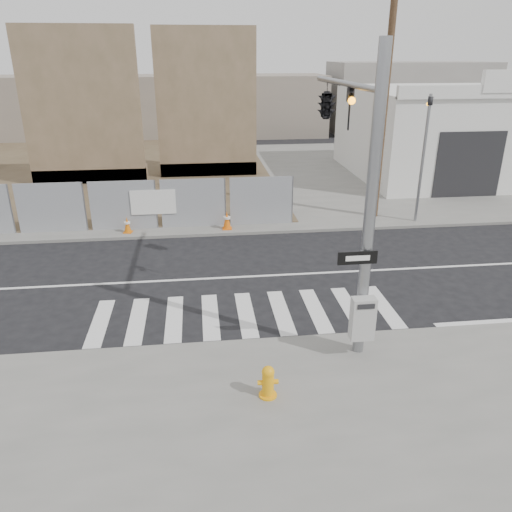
{
  "coord_description": "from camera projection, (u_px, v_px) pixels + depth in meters",
  "views": [
    {
      "loc": [
        -1.18,
        -14.78,
        6.84
      ],
      "look_at": [
        0.39,
        -1.64,
        1.4
      ],
      "focal_mm": 35.0,
      "sensor_mm": 36.0,
      "label": 1
    }
  ],
  "objects": [
    {
      "name": "utility_pole_right",
      "position": [
        385.0,
        95.0,
        20.1
      ],
      "size": [
        1.6,
        0.28,
        10.0
      ],
      "color": "brown",
      "rests_on": "sidewalk_far"
    },
    {
      "name": "auto_shop",
      "position": [
        460.0,
        132.0,
        28.79
      ],
      "size": [
        12.0,
        10.2,
        5.95
      ],
      "color": "silver",
      "rests_on": "sidewalk_far"
    },
    {
      "name": "signal_pole",
      "position": [
        339.0,
        138.0,
        12.89
      ],
      "size": [
        0.96,
        5.87,
        7.0
      ],
      "color": "gray",
      "rests_on": "sidewalk_near"
    },
    {
      "name": "far_signal_pole",
      "position": [
        425.0,
        141.0,
        20.09
      ],
      "size": [
        0.16,
        0.2,
        5.6
      ],
      "color": "gray",
      "rests_on": "sidewalk_far"
    },
    {
      "name": "sidewalk_far",
      "position": [
        218.0,
        177.0,
        29.14
      ],
      "size": [
        50.0,
        20.0,
        0.12
      ],
      "primitive_type": "cube",
      "color": "slate",
      "rests_on": "ground"
    },
    {
      "name": "traffic_cone_d",
      "position": [
        227.0,
        220.0,
        20.27
      ],
      "size": [
        0.4,
        0.4,
        0.74
      ],
      "rotation": [
        0.0,
        0.0,
        -0.05
      ],
      "color": "orange",
      "rests_on": "sidewalk_far"
    },
    {
      "name": "traffic_cone_c",
      "position": [
        127.0,
        225.0,
        19.87
      ],
      "size": [
        0.38,
        0.38,
        0.64
      ],
      "rotation": [
        0.0,
        0.0,
        -0.17
      ],
      "color": "#D6660B",
      "rests_on": "sidewalk_far"
    },
    {
      "name": "ground",
      "position": [
        238.0,
        277.0,
        16.31
      ],
      "size": [
        100.0,
        100.0,
        0.0
      ],
      "primitive_type": "plane",
      "color": "black",
      "rests_on": "ground"
    },
    {
      "name": "concrete_wall_left",
      "position": [
        84.0,
        122.0,
        26.27
      ],
      "size": [
        6.0,
        1.3,
        8.0
      ],
      "color": "brown",
      "rests_on": "sidewalk_far"
    },
    {
      "name": "fire_hydrant",
      "position": [
        268.0,
        382.0,
        10.38
      ],
      "size": [
        0.45,
        0.41,
        0.73
      ],
      "rotation": [
        0.0,
        0.0,
        -0.08
      ],
      "color": "#F4A30D",
      "rests_on": "sidewalk_near"
    },
    {
      "name": "concrete_wall_right",
      "position": [
        207.0,
        118.0,
        27.9
      ],
      "size": [
        5.5,
        1.3,
        8.0
      ],
      "color": "brown",
      "rests_on": "sidewalk_far"
    }
  ]
}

